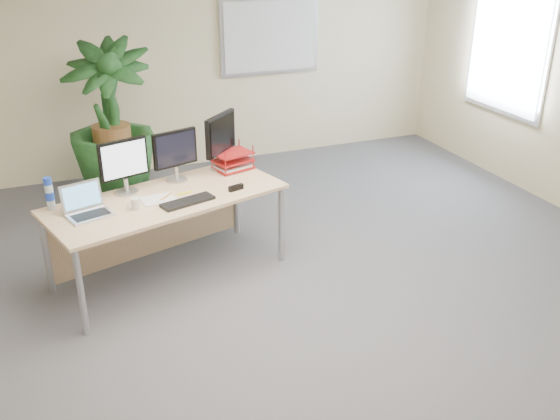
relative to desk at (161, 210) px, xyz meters
name	(u,v)px	position (x,y,z in m)	size (l,w,h in m)	color
floor	(311,340)	(0.77, -1.41, -0.59)	(8.00, 8.00, 0.00)	#49484E
back_wall	(175,59)	(0.77, 2.59, 0.76)	(7.00, 0.04, 2.70)	beige
whiteboard	(270,36)	(1.97, 2.56, 0.96)	(1.30, 0.04, 0.95)	silver
window	(508,46)	(4.24, 0.89, 0.96)	(0.04, 1.30, 1.55)	silver
desk	(161,210)	(0.00, 0.00, 0.00)	(2.11, 1.33, 0.75)	tan
floor_plant	(112,138)	(-0.16, 1.65, 0.16)	(0.84, 0.84, 1.50)	#133616
monitor_left	(124,163)	(-0.26, 0.10, 0.43)	(0.41, 0.19, 0.46)	#A6A5AA
monitor_right	(175,153)	(0.20, 0.22, 0.42)	(0.40, 0.19, 0.45)	#A6A5AA
monitor_dark	(221,138)	(0.65, 0.35, 0.46)	(0.36, 0.35, 0.52)	#A6A5AA
laptop	(87,207)	(-0.61, -0.21, 0.22)	(0.39, 0.36, 0.23)	silver
keyboard	(188,201)	(0.17, -0.29, 0.17)	(0.44, 0.15, 0.02)	black
coffee_mug	(136,204)	(-0.24, -0.25, 0.20)	(0.12, 0.08, 0.09)	silver
spiral_notebook	(158,199)	(-0.04, -0.14, 0.16)	(0.27, 0.20, 0.01)	white
orange_pen	(166,196)	(0.03, -0.13, 0.18)	(0.01, 0.01, 0.15)	orange
yellow_highlighter	(185,193)	(0.19, -0.10, 0.17)	(0.02, 0.02, 0.13)	#FBF71A
water_bottle	(50,194)	(-0.86, -0.01, 0.29)	(0.07, 0.07, 0.27)	silver
letter_tray	(233,162)	(0.74, 0.31, 0.23)	(0.39, 0.33, 0.16)	maroon
stapler	(236,188)	(0.61, -0.18, 0.18)	(0.14, 0.04, 0.05)	black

